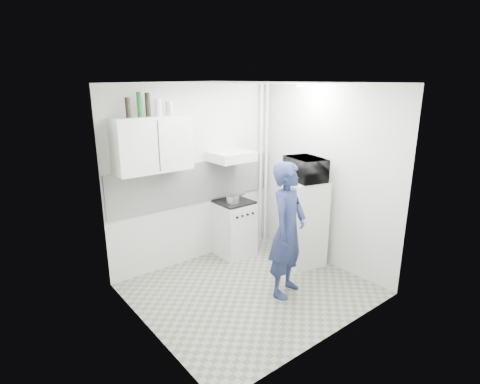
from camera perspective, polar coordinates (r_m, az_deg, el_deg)
floor at (r=5.07m, az=1.64°, el=-14.59°), size 2.80×2.80×0.00m
ceiling at (r=4.37m, az=1.92°, el=16.28°), size 2.80×2.80×0.00m
wall_back at (r=5.53m, az=-6.61°, el=2.51°), size 2.80×0.00×2.80m
wall_left at (r=3.84m, az=-14.46°, el=-3.96°), size 0.00×2.60×2.60m
wall_right at (r=5.53m, az=12.95°, el=2.20°), size 0.00×2.60×2.60m
person at (r=4.67m, az=7.28°, el=-5.78°), size 0.73×0.60×1.71m
stove at (r=5.86m, az=-0.92°, el=-5.60°), size 0.53×0.53×0.84m
fridge at (r=5.57m, az=9.60°, el=-4.62°), size 0.64×0.64×1.28m
stove_top at (r=5.72m, az=-0.94°, el=-1.51°), size 0.51×0.51×0.03m
saucepan at (r=5.62m, az=-1.12°, el=-1.09°), size 0.20×0.20×0.11m
microwave at (r=5.35m, az=10.00°, el=3.46°), size 0.67×0.53×0.33m
bottle_b at (r=4.76m, az=-16.72°, el=12.22°), size 0.06×0.06×0.24m
bottle_c at (r=4.82m, az=-15.01°, el=12.77°), size 0.07×0.07×0.30m
bottle_d at (r=4.86m, az=-13.87°, el=12.79°), size 0.07×0.07×0.29m
canister_a at (r=4.93m, az=-12.32°, el=12.51°), size 0.09×0.09×0.22m
canister_b at (r=5.00m, az=-10.72°, el=12.43°), size 0.10×0.10×0.18m
upper_cabinet at (r=4.92m, az=-13.19°, el=7.07°), size 1.00×0.35×0.70m
range_hood at (r=5.52m, az=-1.33°, el=5.46°), size 0.60×0.50×0.14m
backsplash at (r=5.54m, az=-6.49°, el=1.48°), size 2.74×0.03×0.60m
pipe_a at (r=6.23m, az=3.99°, el=4.11°), size 0.05×0.05×2.60m
pipe_b at (r=6.16m, az=3.16°, el=3.97°), size 0.04×0.04×2.60m
ceiling_spot_fixture at (r=5.20m, az=9.19°, el=15.70°), size 0.10×0.10×0.02m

